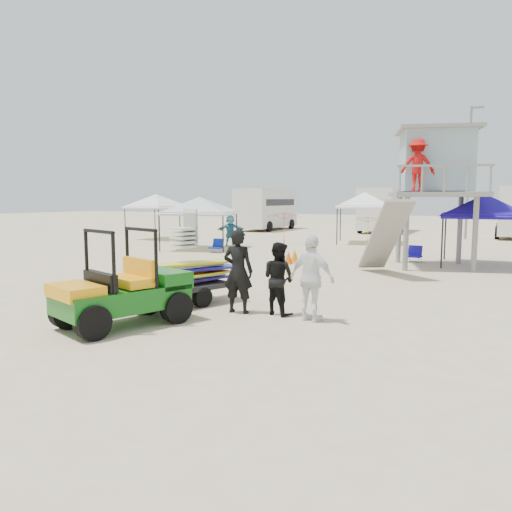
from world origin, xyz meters
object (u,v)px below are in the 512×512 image
at_px(lifeguard_tower, 435,166).
at_px(canopy_blue, 485,198).
at_px(utility_cart, 120,282).
at_px(surf_trailer, 188,270).
at_px(man_left, 238,271).

distance_m(lifeguard_tower, canopy_blue, 2.30).
distance_m(utility_cart, canopy_blue, 14.32).
bearing_deg(utility_cart, surf_trailer, 89.85).
distance_m(surf_trailer, man_left, 1.55).
bearing_deg(surf_trailer, man_left, -11.20).
relative_size(utility_cart, lifeguard_tower, 0.56).
xyz_separation_m(lifeguard_tower, canopy_blue, (1.67, 1.09, -1.14)).
bearing_deg(surf_trailer, utility_cart, -90.15).
relative_size(surf_trailer, lifeguard_tower, 0.48).
bearing_deg(man_left, surf_trailer, -18.33).
xyz_separation_m(man_left, lifeguard_tower, (2.78, 9.79, 2.74)).
height_order(surf_trailer, lifeguard_tower, lifeguard_tower).
bearing_deg(surf_trailer, canopy_blue, 60.55).
height_order(utility_cart, lifeguard_tower, lifeguard_tower).
height_order(utility_cart, man_left, utility_cart).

